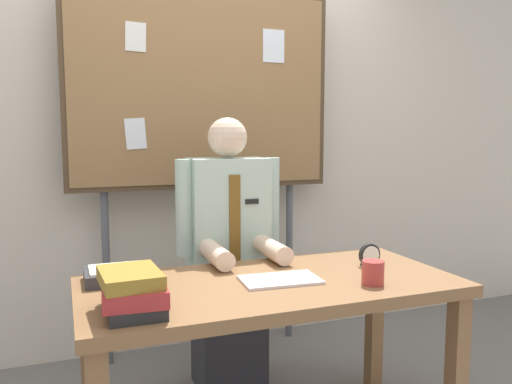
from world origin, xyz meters
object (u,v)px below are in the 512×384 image
at_px(person, 229,265).
at_px(bulletin_board, 203,93).
at_px(book_stack, 133,291).
at_px(open_notebook, 280,280).
at_px(desk, 271,303).
at_px(coffee_mug, 373,273).
at_px(paper_tray, 117,274).
at_px(desk_clock, 370,256).

bearing_deg(person, bulletin_board, 90.01).
relative_size(person, book_stack, 4.97).
bearing_deg(person, open_notebook, -86.86).
xyz_separation_m(bulletin_board, open_notebook, (0.03, -1.06, -0.83)).
bearing_deg(desk, coffee_mug, -27.81).
distance_m(person, paper_tray, 0.70).
relative_size(desk, person, 1.09).
relative_size(coffee_mug, paper_tray, 0.37).
xyz_separation_m(open_notebook, paper_tray, (-0.63, 0.24, 0.02)).
bearing_deg(open_notebook, paper_tray, 158.96).
bearing_deg(bulletin_board, desk_clock, -62.50).
height_order(desk, paper_tray, paper_tray).
bearing_deg(desk_clock, bulletin_board, 117.50).
bearing_deg(book_stack, coffee_mug, -0.79).
distance_m(book_stack, paper_tray, 0.40).
xyz_separation_m(open_notebook, coffee_mug, (0.33, -0.17, 0.04)).
distance_m(desk_clock, coffee_mug, 0.29).
bearing_deg(bulletin_board, paper_tray, -125.74).
xyz_separation_m(person, desk_clock, (0.51, -0.51, 0.12)).
relative_size(open_notebook, paper_tray, 1.23).
bearing_deg(open_notebook, person, 93.14).
height_order(coffee_mug, paper_tray, coffee_mug).
xyz_separation_m(coffee_mug, paper_tray, (-0.96, 0.41, -0.02)).
xyz_separation_m(open_notebook, desk_clock, (0.48, 0.08, 0.04)).
bearing_deg(desk, desk_clock, 6.57).
height_order(book_stack, open_notebook, book_stack).
distance_m(person, desk_clock, 0.73).
relative_size(open_notebook, desk_clock, 3.09).
bearing_deg(person, desk_clock, -44.98).
height_order(desk, coffee_mug, coffee_mug).
height_order(bulletin_board, open_notebook, bulletin_board).
bearing_deg(coffee_mug, paper_tray, 156.68).
xyz_separation_m(desk, paper_tray, (-0.59, 0.22, 0.12)).
height_order(book_stack, paper_tray, book_stack).
bearing_deg(paper_tray, bulletin_board, 54.26).
bearing_deg(desk, book_stack, -162.85).
height_order(person, open_notebook, person).
xyz_separation_m(book_stack, desk_clock, (1.09, 0.24, -0.03)).
height_order(bulletin_board, book_stack, bulletin_board).
bearing_deg(book_stack, open_notebook, 14.55).
distance_m(bulletin_board, coffee_mug, 1.51).
bearing_deg(bulletin_board, coffee_mug, -73.60).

